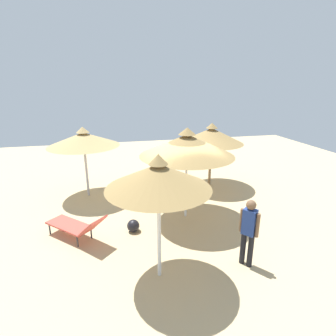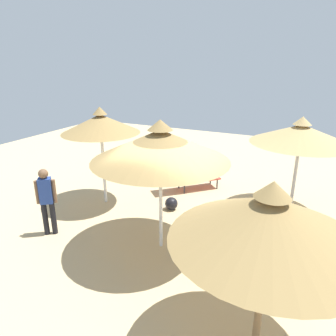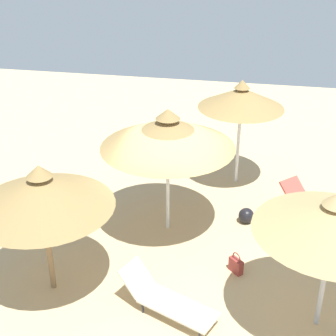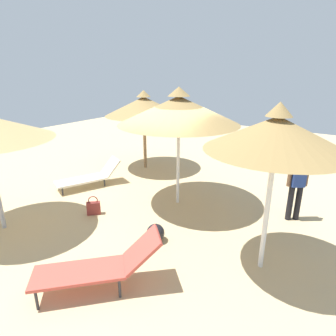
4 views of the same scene
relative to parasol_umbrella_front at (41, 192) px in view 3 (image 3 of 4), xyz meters
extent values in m
cube|color=tan|center=(2.08, 2.15, -2.23)|extent=(24.00, 24.00, 0.10)
cylinder|color=olive|center=(0.00, 0.00, -1.04)|extent=(0.11, 0.11, 2.28)
cone|color=#997A47|center=(0.00, 0.00, 0.00)|extent=(2.64, 2.64, 0.63)
cone|color=#997A47|center=(0.00, 0.00, 0.42)|extent=(0.48, 0.48, 0.22)
cylinder|color=white|center=(1.82, 2.51, -0.95)|extent=(0.08, 0.08, 2.45)
cone|color=#997A47|center=(1.82, 2.51, 0.25)|extent=(2.96, 2.96, 0.67)
cone|color=#997A47|center=(1.82, 2.51, 0.68)|extent=(0.53, 0.53, 0.22)
cylinder|color=white|center=(3.22, 5.13, -0.94)|extent=(0.09, 0.09, 2.47)
cone|color=#997A47|center=(3.22, 5.13, 0.24)|extent=(2.22, 2.22, 0.53)
cone|color=#997A47|center=(3.22, 5.13, 0.60)|extent=(0.40, 0.40, 0.22)
cylinder|color=#B2B2B7|center=(5.07, -0.02, -0.95)|extent=(0.09, 0.09, 2.45)
cone|color=tan|center=(5.07, -0.02, 0.08)|extent=(2.65, 2.65, 0.51)
cube|color=#CC4C3F|center=(5.42, 2.95, -1.82)|extent=(1.42, 1.41, 0.05)
cylinder|color=#2D2D33|center=(5.16, 3.55, -2.01)|extent=(0.04, 0.04, 0.33)
cylinder|color=#2D2D33|center=(4.82, 3.20, -2.01)|extent=(0.04, 0.04, 0.33)
cube|color=#CC4C3F|center=(4.72, 3.64, -1.54)|extent=(0.82, 0.82, 0.54)
cube|color=silver|center=(2.58, -0.38, -1.93)|extent=(1.58, 1.12, 0.05)
cylinder|color=#2D2D33|center=(3.24, -0.40, -2.06)|extent=(0.04, 0.04, 0.22)
cylinder|color=#2D2D33|center=(3.05, -0.85, -2.06)|extent=(0.04, 0.04, 0.22)
cylinder|color=#2D2D33|center=(2.11, 0.09, -2.06)|extent=(0.04, 0.04, 0.22)
cylinder|color=#2D2D33|center=(1.92, -0.36, -2.06)|extent=(0.04, 0.04, 0.22)
cube|color=silver|center=(1.71, -0.01, -1.67)|extent=(0.65, 0.72, 0.50)
cylinder|color=black|center=(1.04, 5.30, -1.75)|extent=(0.13, 0.13, 0.85)
cylinder|color=black|center=(1.16, 5.15, -1.75)|extent=(0.13, 0.13, 0.85)
cube|color=navy|center=(1.10, 5.23, -1.01)|extent=(0.35, 0.36, 0.63)
sphere|color=brown|center=(1.10, 5.23, -0.58)|extent=(0.23, 0.23, 0.23)
cylinder|color=brown|center=(0.98, 5.38, -1.04)|extent=(0.09, 0.09, 0.58)
cylinder|color=brown|center=(1.22, 5.07, -1.04)|extent=(0.09, 0.09, 0.58)
cube|color=maroon|center=(3.52, 1.16, -2.02)|extent=(0.32, 0.32, 0.31)
torus|color=maroon|center=(3.52, 1.16, -1.81)|extent=(0.18, 0.18, 0.23)
sphere|color=black|center=(3.62, 3.09, -1.99)|extent=(0.37, 0.37, 0.37)
camera|label=1|loc=(4.17, 10.14, 2.04)|focal=28.34mm
camera|label=2|loc=(-3.74, -0.37, 1.92)|focal=33.17mm
camera|label=3|loc=(3.77, -7.33, 4.51)|focal=54.23mm
camera|label=4|loc=(7.68, 6.12, 1.14)|focal=30.47mm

